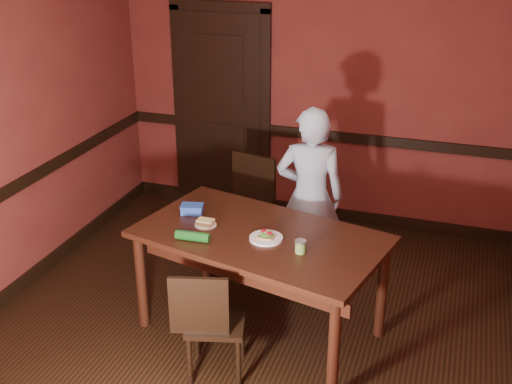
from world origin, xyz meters
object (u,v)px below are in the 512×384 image
Objects in this scene: sandwich_plate at (266,237)px; food_tub at (192,209)px; person at (310,197)px; dining_table at (260,283)px; cheese_saucer at (206,223)px; chair_near at (216,320)px; chair_far at (251,213)px; sauce_jar at (301,246)px.

food_tub is at bearing 161.45° from sandwich_plate.
food_tub is at bearing 31.53° from person.
person is at bearing 92.85° from dining_table.
cheese_saucer is at bearing 45.10° from person.
person reaches higher than chair_near.
chair_near is 4.34× the size of food_tub.
person is at bearing -3.36° from chair_far.
dining_table is 0.60m from cheese_saucer.
cheese_saucer is (-0.29, 0.54, 0.43)m from chair_near.
food_tub is (-0.18, 0.16, 0.02)m from cheese_saucer.
chair_near is 0.75m from sauce_jar.
person is (0.57, -0.16, 0.30)m from chair_far.
dining_table is 0.56m from chair_near.
sauce_jar is (0.75, -1.19, 0.39)m from chair_far.
sandwich_plate is 1.24× the size of food_tub.
dining_table is 7.40× the size of sandwich_plate.
chair_far is at bearing 64.16° from food_tub.
sauce_jar is at bearing -12.65° from cheese_saucer.
sandwich_plate is 0.70m from food_tub.
food_tub is at bearing 178.18° from dining_table.
cheese_saucer is at bearing -77.85° from chair_far.
cheese_saucer reaches higher than chair_near.
dining_table is 1.13× the size of person.
chair_far is 4.96× the size of food_tub.
chair_far is at bearing 122.46° from sauce_jar.
chair_near is (0.28, -1.55, -0.06)m from chair_far.
dining_table is 19.18× the size of sauce_jar.
chair_far reaches higher than food_tub.
person is 8.09× the size of food_tub.
person reaches higher than chair_far.
sauce_jar reaches higher than food_tub.
cheese_saucer is (-0.48, 0.06, 0.00)m from sandwich_plate.
person reaches higher than sauce_jar.
food_tub reaches higher than sandwich_plate.
chair_near is 9.06× the size of sauce_jar.
dining_table is 0.76m from food_tub.
chair_far is at bearing 113.91° from sandwich_plate.
chair_near reaches higher than dining_table.
cheese_saucer is (-0.58, -0.85, 0.07)m from person.
person reaches higher than dining_table.
sandwich_plate reaches higher than dining_table.
sauce_jar is 1.00m from food_tub.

